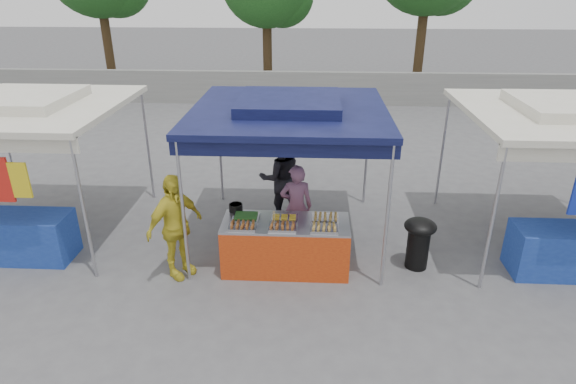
{
  "coord_description": "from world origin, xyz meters",
  "views": [
    {
      "loc": [
        0.38,
        -6.77,
        4.37
      ],
      "look_at": [
        0.0,
        0.6,
        1.05
      ],
      "focal_mm": 30.0,
      "sensor_mm": 36.0,
      "label": 1
    }
  ],
  "objects_px": {
    "vendor_woman": "(296,207)",
    "customer_person": "(175,227)",
    "cooking_pot": "(236,208)",
    "vendor_table": "(286,245)",
    "helper_man": "(280,178)",
    "wok_burner": "(419,239)"
  },
  "relations": [
    {
      "from": "customer_person",
      "to": "vendor_table",
      "type": "bearing_deg",
      "value": -43.42
    },
    {
      "from": "vendor_table",
      "to": "cooking_pot",
      "type": "distance_m",
      "value": 1.02
    },
    {
      "from": "vendor_woman",
      "to": "cooking_pot",
      "type": "bearing_deg",
      "value": 17.75
    },
    {
      "from": "wok_burner",
      "to": "helper_man",
      "type": "xyz_separation_m",
      "value": [
        -2.34,
        1.65,
        0.33
      ]
    },
    {
      "from": "customer_person",
      "to": "helper_man",
      "type": "bearing_deg",
      "value": 2.19
    },
    {
      "from": "cooking_pot",
      "to": "helper_man",
      "type": "height_order",
      "value": "helper_man"
    },
    {
      "from": "vendor_woman",
      "to": "customer_person",
      "type": "distance_m",
      "value": 2.08
    },
    {
      "from": "vendor_table",
      "to": "vendor_woman",
      "type": "bearing_deg",
      "value": 79.04
    },
    {
      "from": "vendor_table",
      "to": "wok_burner",
      "type": "distance_m",
      "value": 2.14
    },
    {
      "from": "cooking_pot",
      "to": "vendor_woman",
      "type": "relative_size",
      "value": 0.14
    },
    {
      "from": "vendor_table",
      "to": "helper_man",
      "type": "height_order",
      "value": "helper_man"
    },
    {
      "from": "vendor_table",
      "to": "cooking_pot",
      "type": "xyz_separation_m",
      "value": [
        -0.84,
        0.33,
        0.49
      ]
    },
    {
      "from": "wok_burner",
      "to": "cooking_pot",
      "type": "bearing_deg",
      "value": -172.68
    },
    {
      "from": "cooking_pot",
      "to": "helper_man",
      "type": "xyz_separation_m",
      "value": [
        0.63,
        1.48,
        -0.07
      ]
    },
    {
      "from": "cooking_pot",
      "to": "wok_burner",
      "type": "xyz_separation_m",
      "value": [
        2.97,
        -0.17,
        -0.4
      ]
    },
    {
      "from": "helper_man",
      "to": "cooking_pot",
      "type": "bearing_deg",
      "value": 50.49
    },
    {
      "from": "wok_burner",
      "to": "helper_man",
      "type": "bearing_deg",
      "value": 155.41
    },
    {
      "from": "vendor_woman",
      "to": "helper_man",
      "type": "height_order",
      "value": "helper_man"
    },
    {
      "from": "cooking_pot",
      "to": "helper_man",
      "type": "distance_m",
      "value": 1.61
    },
    {
      "from": "vendor_table",
      "to": "vendor_woman",
      "type": "distance_m",
      "value": 0.81
    },
    {
      "from": "cooking_pot",
      "to": "vendor_table",
      "type": "bearing_deg",
      "value": -21.55
    },
    {
      "from": "vendor_table",
      "to": "helper_man",
      "type": "xyz_separation_m",
      "value": [
        -0.21,
        1.81,
        0.42
      ]
    }
  ]
}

